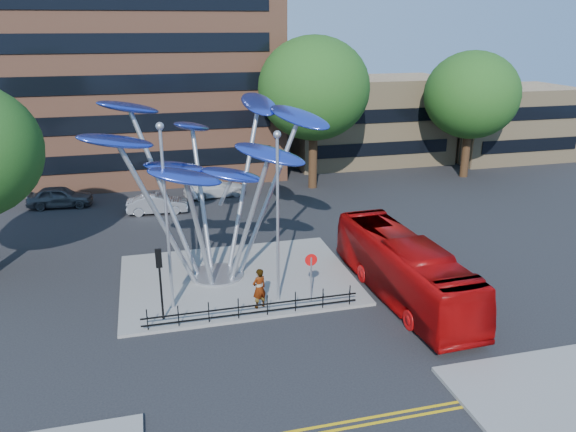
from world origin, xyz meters
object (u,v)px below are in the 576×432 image
object	(u,v)px
street_lamp_right	(278,203)
traffic_light_island	(159,269)
red_bus	(404,268)
parked_car_right	(215,188)
pedestrian	(259,288)
tree_far	(472,95)
parked_car_mid	(157,204)
parked_car_left	(60,197)
no_entry_sign_island	(311,269)
leaf_sculpture	(210,151)
street_lamp_left	(165,203)
tree_right	(314,89)

from	to	relation	value
street_lamp_right	traffic_light_island	world-z (taller)	street_lamp_right
red_bus	parked_car_right	xyz separation A→B (m)	(-6.77, 19.43, -0.85)
street_lamp_right	pedestrian	xyz separation A→B (m)	(-1.03, -0.50, -3.95)
tree_far	parked_car_mid	size ratio (longest dim) A/B	2.54
parked_car_right	parked_car_left	bearing A→B (deg)	79.24
red_bus	parked_car_mid	size ratio (longest dim) A/B	2.61
parked_car_left	red_bus	bearing A→B (deg)	-132.92
pedestrian	parked_car_right	bearing A→B (deg)	-113.31
no_entry_sign_island	parked_car_right	bearing A→B (deg)	96.52
red_bus	leaf_sculpture	bearing A→B (deg)	149.46
street_lamp_left	traffic_light_island	bearing A→B (deg)	-116.57
tree_far	street_lamp_left	bearing A→B (deg)	-145.08
leaf_sculpture	no_entry_sign_island	bearing A→B (deg)	-45.67
traffic_light_island	no_entry_sign_island	world-z (taller)	traffic_light_island
tree_right	street_lamp_left	size ratio (longest dim) A/B	1.38
tree_right	parked_car_left	distance (m)	20.88
tree_right	street_lamp_right	xyz separation A→B (m)	(-7.50, -19.00, -2.94)
no_entry_sign_island	pedestrian	distance (m)	2.62
tree_right	red_bus	size ratio (longest dim) A/B	1.09
street_lamp_left	parked_car_left	world-z (taller)	street_lamp_left
tree_far	leaf_sculpture	distance (m)	28.53
tree_far	parked_car_right	bearing A→B (deg)	-178.65
tree_far	parked_car_left	xyz separation A→B (m)	(-33.58, -0.31, -6.32)
street_lamp_right	parked_car_left	size ratio (longest dim) A/B	1.80
tree_far	pedestrian	world-z (taller)	tree_far
tree_far	traffic_light_island	distance (m)	33.61
traffic_light_island	red_bus	size ratio (longest dim) A/B	0.31
traffic_light_island	pedestrian	distance (m)	4.71
parked_car_left	parked_car_mid	size ratio (longest dim) A/B	1.08
street_lamp_left	pedestrian	xyz separation A→B (m)	(3.97, -1.00, -4.22)
no_entry_sign_island	pedestrian	size ratio (longest dim) A/B	1.24
street_lamp_left	parked_car_mid	xyz separation A→B (m)	(-0.17, 14.93, -4.65)
street_lamp_left	traffic_light_island	size ratio (longest dim) A/B	2.57
tree_far	parked_car_right	xyz separation A→B (m)	(-22.17, -0.52, -6.41)
street_lamp_left	parked_car_right	size ratio (longest dim) A/B	1.83
traffic_light_island	parked_car_left	world-z (taller)	traffic_light_island
parked_car_left	parked_car_mid	world-z (taller)	parked_car_left
parked_car_mid	no_entry_sign_island	bearing A→B (deg)	-153.58
leaf_sculpture	street_lamp_right	bearing A→B (deg)	-55.09
street_lamp_right	pedestrian	size ratio (longest dim) A/B	4.19
parked_car_left	parked_car_right	size ratio (longest dim) A/B	0.96
traffic_light_island	no_entry_sign_island	xyz separation A→B (m)	(7.00, 0.02, -0.80)
leaf_sculpture	traffic_light_island	bearing A→B (deg)	-125.04
street_lamp_left	pedestrian	world-z (taller)	street_lamp_left
no_entry_sign_island	red_bus	size ratio (longest dim) A/B	0.22
tree_right	red_bus	distance (m)	21.03
no_entry_sign_island	parked_car_left	xyz separation A→B (m)	(-13.58, 19.18, -1.03)
parked_car_left	tree_far	bearing A→B (deg)	-85.17
pedestrian	parked_car_left	distance (m)	22.15
street_lamp_right	street_lamp_left	bearing A→B (deg)	174.29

